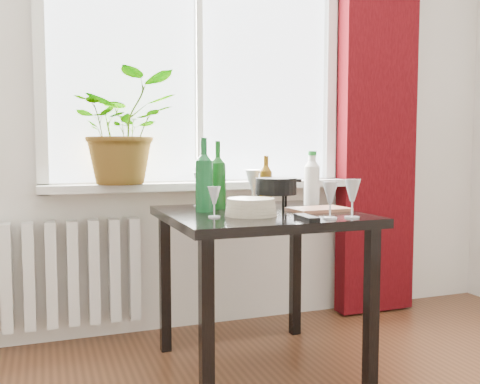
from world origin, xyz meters
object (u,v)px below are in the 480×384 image
object	(u,v)px
radiator	(62,274)
wineglass_far_right	(352,198)
table	(259,232)
wineglass_front_right	(330,200)
wineglass_back_left	(201,189)
fondue_pot	(276,194)
wine_bottle_left	(204,174)
wine_bottle_right	(218,175)
cutting_board	(318,209)
plate_stack	(251,207)
potted_plant	(124,128)
wineglass_back_center	(253,187)
bottle_amber	(266,181)
tv_remote	(307,218)
cleaning_bottle	(312,178)
wineglass_front_left	(214,202)

from	to	relation	value
radiator	wineglass_far_right	world-z (taller)	wineglass_far_right
table	wineglass_front_right	bearing A→B (deg)	-60.78
wineglass_back_left	fondue_pot	bearing A→B (deg)	-42.60
wine_bottle_left	wine_bottle_right	xyz separation A→B (m)	(0.09, 0.08, -0.01)
wineglass_far_right	cutting_board	distance (m)	0.28
wine_bottle_right	plate_stack	size ratio (longest dim) A/B	1.46
radiator	wineglass_front_right	size ratio (longest dim) A/B	5.14
potted_plant	wine_bottle_right	bearing A→B (deg)	-42.92
wine_bottle_right	wineglass_far_right	world-z (taller)	wine_bottle_right
wineglass_back_center	potted_plant	bearing A→B (deg)	155.33
plate_stack	wineglass_back_left	bearing A→B (deg)	103.45
bottle_amber	wineglass_back_center	world-z (taller)	bottle_amber
fondue_pot	tv_remote	distance (m)	0.37
wine_bottle_left	fondue_pot	bearing A→B (deg)	-8.81
plate_stack	fondue_pot	xyz separation A→B (m)	(0.19, 0.16, 0.04)
table	cleaning_bottle	world-z (taller)	cleaning_bottle
wineglass_front_right	wineglass_back_left	distance (m)	0.74
wineglass_front_right	plate_stack	bearing A→B (deg)	142.51
wineglass_front_left	wineglass_back_left	bearing A→B (deg)	81.47
plate_stack	fondue_pot	size ratio (longest dim) A/B	1.01
wineglass_far_right	wineglass_front_left	xyz separation A→B (m)	(-0.54, 0.21, -0.02)
radiator	bottle_amber	world-z (taller)	bottle_amber
table	cleaning_bottle	bearing A→B (deg)	27.08
wineglass_far_right	radiator	bearing A→B (deg)	139.46
cleaning_bottle	fondue_pot	xyz separation A→B (m)	(-0.27, -0.15, -0.06)
cleaning_bottle	wine_bottle_left	bearing A→B (deg)	-171.21
potted_plant	cutting_board	distance (m)	1.08
table	wineglass_far_right	world-z (taller)	wineglass_far_right
table	potted_plant	world-z (taller)	potted_plant
wineglass_far_right	bottle_amber	bearing A→B (deg)	107.50
wineglass_back_center	tv_remote	xyz separation A→B (m)	(0.00, -0.59, -0.09)
bottle_amber	wineglass_back_left	bearing A→B (deg)	158.84
cleaning_bottle	cutting_board	size ratio (longest dim) A/B	1.03
plate_stack	table	bearing A→B (deg)	53.13
wineglass_back_left	plate_stack	xyz separation A→B (m)	(0.10, -0.43, -0.05)
radiator	plate_stack	world-z (taller)	plate_stack
radiator	wineglass_front_right	xyz separation A→B (m)	(1.03, -0.96, 0.44)
radiator	fondue_pot	size ratio (longest dim) A/B	3.57
bottle_amber	wineglass_far_right	bearing A→B (deg)	-72.50
potted_plant	wineglass_front_right	bearing A→B (deg)	-50.55
wine_bottle_right	wineglass_back_center	size ratio (longest dim) A/B	1.75
wineglass_far_right	wineglass_back_center	size ratio (longest dim) A/B	0.89
plate_stack	bottle_amber	bearing A→B (deg)	57.05
radiator	wineglass_front_left	world-z (taller)	wineglass_front_left
fondue_pot	tv_remote	xyz separation A→B (m)	(-0.03, -0.37, -0.07)
wine_bottle_left	fondue_pot	distance (m)	0.35
cleaning_bottle	tv_remote	xyz separation A→B (m)	(-0.29, -0.51, -0.13)
plate_stack	wineglass_front_right	bearing A→B (deg)	-37.49
table	wineglass_back_center	size ratio (longest dim) A/B	4.53
wineglass_back_left	wineglass_front_left	distance (m)	0.44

